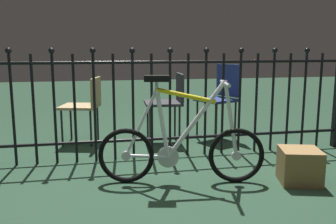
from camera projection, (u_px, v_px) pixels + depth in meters
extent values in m
plane|color=#233D2B|center=(167.00, 179.00, 3.15)|extent=(20.00, 20.00, 0.00)
cylinder|color=black|center=(13.00, 111.00, 3.44)|extent=(0.03, 0.03, 1.06)
sphere|color=black|center=(8.00, 51.00, 3.34)|extent=(0.06, 0.06, 0.06)
cylinder|color=black|center=(34.00, 110.00, 3.48)|extent=(0.03, 0.03, 1.06)
cylinder|color=black|center=(55.00, 110.00, 3.51)|extent=(0.03, 0.03, 1.06)
sphere|color=black|center=(51.00, 51.00, 3.42)|extent=(0.06, 0.06, 0.06)
cylinder|color=black|center=(75.00, 109.00, 3.55)|extent=(0.03, 0.03, 1.06)
cylinder|color=black|center=(95.00, 108.00, 3.59)|extent=(0.03, 0.03, 1.06)
sphere|color=black|center=(93.00, 51.00, 3.49)|extent=(0.06, 0.06, 0.06)
cylinder|color=black|center=(114.00, 108.00, 3.62)|extent=(0.03, 0.03, 1.06)
cylinder|color=black|center=(133.00, 107.00, 3.66)|extent=(0.03, 0.03, 1.06)
sphere|color=black|center=(132.00, 51.00, 3.57)|extent=(0.06, 0.06, 0.06)
cylinder|color=black|center=(152.00, 107.00, 3.70)|extent=(0.03, 0.03, 1.06)
cylinder|color=black|center=(170.00, 106.00, 3.74)|extent=(0.03, 0.03, 1.06)
sphere|color=black|center=(170.00, 51.00, 3.64)|extent=(0.06, 0.06, 0.06)
cylinder|color=black|center=(188.00, 105.00, 3.77)|extent=(0.03, 0.03, 1.06)
cylinder|color=black|center=(205.00, 105.00, 3.81)|extent=(0.03, 0.03, 1.06)
sphere|color=black|center=(206.00, 50.00, 3.72)|extent=(0.06, 0.06, 0.06)
cylinder|color=black|center=(223.00, 104.00, 3.85)|extent=(0.03, 0.03, 1.06)
cylinder|color=black|center=(240.00, 104.00, 3.89)|extent=(0.03, 0.03, 1.06)
sphere|color=black|center=(241.00, 50.00, 3.79)|extent=(0.06, 0.06, 0.06)
cylinder|color=black|center=(256.00, 103.00, 3.92)|extent=(0.03, 0.03, 1.06)
cylinder|color=black|center=(272.00, 103.00, 3.96)|extent=(0.03, 0.03, 1.06)
sphere|color=black|center=(275.00, 50.00, 3.87)|extent=(0.06, 0.06, 0.06)
cylinder|color=black|center=(288.00, 102.00, 4.00)|extent=(0.03, 0.03, 1.06)
cylinder|color=black|center=(304.00, 102.00, 4.04)|extent=(0.03, 0.03, 1.06)
sphere|color=black|center=(307.00, 50.00, 3.94)|extent=(0.06, 0.06, 0.06)
cylinder|color=black|center=(319.00, 101.00, 4.07)|extent=(0.03, 0.03, 1.06)
cylinder|color=black|center=(154.00, 139.00, 3.76)|extent=(4.20, 0.03, 0.03)
cylinder|color=black|center=(154.00, 62.00, 3.63)|extent=(4.20, 0.03, 0.03)
torus|color=black|center=(126.00, 156.00, 3.03)|extent=(0.46, 0.13, 0.46)
cylinder|color=silver|center=(126.00, 156.00, 3.03)|extent=(0.08, 0.04, 0.08)
torus|color=black|center=(236.00, 155.00, 3.04)|extent=(0.46, 0.13, 0.46)
cylinder|color=silver|center=(236.00, 155.00, 3.04)|extent=(0.08, 0.04, 0.08)
cylinder|color=silver|center=(196.00, 120.00, 2.98)|extent=(0.48, 0.13, 0.65)
cylinder|color=yellow|center=(186.00, 96.00, 2.95)|extent=(0.48, 0.13, 0.14)
cylinder|color=silver|center=(162.00, 124.00, 2.99)|extent=(0.13, 0.06, 0.57)
cylinder|color=silver|center=(147.00, 156.00, 3.03)|extent=(0.35, 0.10, 0.04)
cylinder|color=silver|center=(141.00, 123.00, 2.98)|extent=(0.28, 0.08, 0.56)
cylinder|color=silver|center=(231.00, 119.00, 2.98)|extent=(0.14, 0.06, 0.63)
cylinder|color=silver|center=(225.00, 82.00, 2.93)|extent=(0.03, 0.03, 0.02)
cylinder|color=silver|center=(225.00, 83.00, 2.93)|extent=(0.10, 0.40, 0.03)
cylinder|color=silver|center=(157.00, 85.00, 2.93)|extent=(0.03, 0.03, 0.07)
cube|color=black|center=(157.00, 78.00, 2.92)|extent=(0.21, 0.13, 0.05)
cylinder|color=silver|center=(168.00, 157.00, 3.04)|extent=(0.18, 0.05, 0.18)
cylinder|color=black|center=(62.00, 128.00, 4.18)|extent=(0.02, 0.02, 0.42)
cylinder|color=black|center=(71.00, 122.00, 4.50)|extent=(0.02, 0.02, 0.42)
cylinder|color=black|center=(91.00, 128.00, 4.16)|extent=(0.02, 0.02, 0.42)
cylinder|color=black|center=(98.00, 123.00, 4.49)|extent=(0.02, 0.02, 0.42)
cube|color=tan|center=(80.00, 106.00, 4.29)|extent=(0.51, 0.51, 0.03)
cube|color=tan|center=(96.00, 91.00, 4.25)|extent=(0.13, 0.39, 0.32)
cylinder|color=black|center=(216.00, 124.00, 4.29)|extent=(0.02, 0.02, 0.47)
cylinder|color=black|center=(197.00, 119.00, 4.55)|extent=(0.02, 0.02, 0.47)
cylinder|color=black|center=(235.00, 121.00, 4.49)|extent=(0.02, 0.02, 0.47)
cylinder|color=black|center=(216.00, 117.00, 4.75)|extent=(0.02, 0.02, 0.47)
cube|color=navy|center=(217.00, 100.00, 4.48)|extent=(0.55, 0.55, 0.03)
cube|color=navy|center=(228.00, 80.00, 4.55)|extent=(0.19, 0.37, 0.40)
cylinder|color=black|center=(150.00, 127.00, 4.17)|extent=(0.02, 0.02, 0.46)
cylinder|color=black|center=(148.00, 121.00, 4.50)|extent=(0.02, 0.02, 0.46)
cylinder|color=black|center=(180.00, 126.00, 4.21)|extent=(0.02, 0.02, 0.46)
cylinder|color=black|center=(175.00, 120.00, 4.54)|extent=(0.02, 0.02, 0.46)
cube|color=#2D2D33|center=(163.00, 103.00, 4.31)|extent=(0.45, 0.45, 0.03)
cube|color=#2D2D33|center=(180.00, 87.00, 4.31)|extent=(0.06, 0.40, 0.33)
cube|color=olive|center=(300.00, 166.00, 3.05)|extent=(0.39, 0.39, 0.29)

